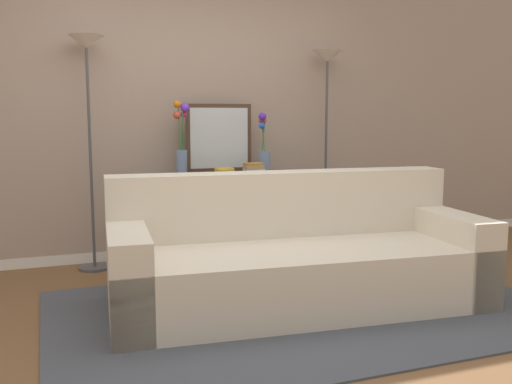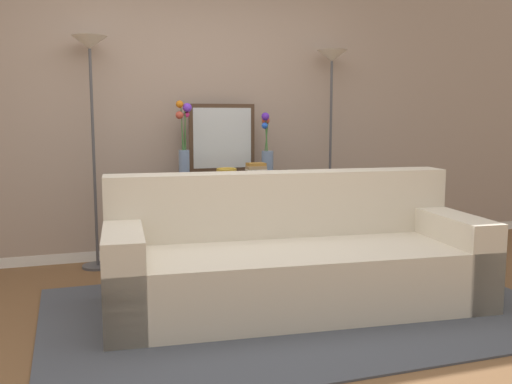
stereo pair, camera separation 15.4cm
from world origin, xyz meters
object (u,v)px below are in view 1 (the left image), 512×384
at_px(fruit_bowl, 224,172).
at_px(floor_lamp_right, 327,94).
at_px(book_stack, 254,169).
at_px(book_row_under_console, 193,257).
at_px(vase_short_flowers, 264,149).
at_px(vase_tall_flowers, 181,142).
at_px(floor_lamp_left, 88,87).
at_px(wall_mirror, 219,138).
at_px(couch, 295,259).
at_px(console_table, 225,201).

bearing_deg(fruit_bowl, floor_lamp_right, 13.39).
height_order(book_stack, book_row_under_console, book_stack).
bearing_deg(vase_short_flowers, vase_tall_flowers, -178.45).
bearing_deg(floor_lamp_left, book_stack, -11.14).
height_order(floor_lamp_right, wall_mirror, floor_lamp_right).
xyz_separation_m(wall_mirror, vase_tall_flowers, (-0.38, -0.15, -0.02)).
relative_size(wall_mirror, vase_short_flowers, 1.14).
xyz_separation_m(couch, fruit_bowl, (-0.15, 1.13, 0.50)).
xyz_separation_m(floor_lamp_right, fruit_bowl, (-1.09, -0.26, -0.67)).
bearing_deg(console_table, floor_lamp_right, 7.43).
relative_size(couch, book_stack, 12.55).
relative_size(floor_lamp_right, book_stack, 9.22).
bearing_deg(book_row_under_console, floor_lamp_right, 5.82).
bearing_deg(console_table, book_stack, -29.56).
xyz_separation_m(wall_mirror, vase_short_flowers, (0.38, -0.13, -0.10)).
bearing_deg(floor_lamp_left, vase_short_flowers, -4.01).
bearing_deg(floor_lamp_left, couch, -48.87).
distance_m(console_table, floor_lamp_left, 1.48).
xyz_separation_m(console_table, vase_short_flowers, (0.37, 0.03, 0.44)).
relative_size(floor_lamp_left, vase_short_flowers, 3.64).
bearing_deg(console_table, couch, -85.23).
distance_m(book_stack, book_row_under_console, 0.93).
bearing_deg(book_stack, wall_mirror, 128.00).
bearing_deg(fruit_bowl, console_table, 70.27).
bearing_deg(fruit_bowl, vase_short_flowers, 20.50).
bearing_deg(console_table, vase_short_flowers, 5.02).
distance_m(console_table, floor_lamp_right, 1.41).
distance_m(floor_lamp_left, vase_tall_flowers, 0.87).
bearing_deg(book_stack, vase_short_flowers, 46.23).
xyz_separation_m(floor_lamp_left, vase_tall_flowers, (0.73, -0.12, -0.44)).
bearing_deg(couch, wall_mirror, 94.34).
height_order(wall_mirror, fruit_bowl, wall_mirror).
bearing_deg(wall_mirror, console_table, -89.04).
relative_size(wall_mirror, fruit_bowl, 3.50).
bearing_deg(vase_short_flowers, fruit_bowl, -159.50).
relative_size(couch, fruit_bowl, 14.87).
bearing_deg(wall_mirror, floor_lamp_left, -178.74).
bearing_deg(couch, console_table, 94.77).
bearing_deg(vase_tall_flowers, console_table, -1.88).
xyz_separation_m(console_table, floor_lamp_right, (1.05, 0.14, 0.93)).
bearing_deg(fruit_bowl, book_stack, -0.50).
bearing_deg(wall_mirror, vase_short_flowers, -18.87).
height_order(couch, fruit_bowl, couch).
relative_size(vase_short_flowers, book_row_under_console, 1.18).
distance_m(couch, vase_tall_flowers, 1.55).
xyz_separation_m(console_table, floor_lamp_left, (-1.11, 0.14, 0.96)).
bearing_deg(book_stack, floor_lamp_right, 17.61).
height_order(floor_lamp_right, vase_tall_flowers, floor_lamp_right).
relative_size(vase_tall_flowers, vase_short_flowers, 1.19).
bearing_deg(book_row_under_console, vase_tall_flowers, 171.58).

